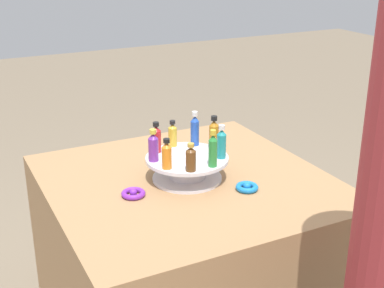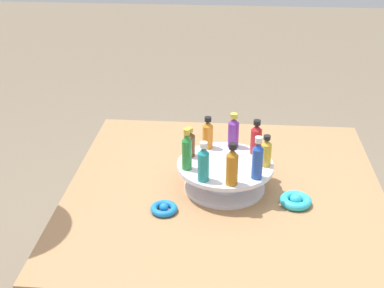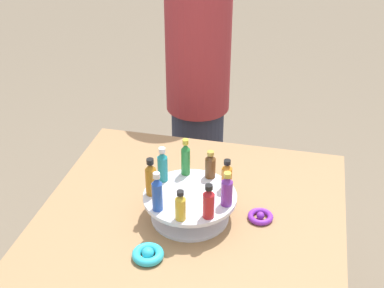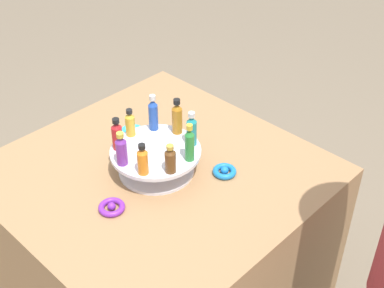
{
  "view_description": "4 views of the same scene",
  "coord_description": "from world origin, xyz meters",
  "px_view_note": "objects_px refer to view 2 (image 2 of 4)",
  "views": [
    {
      "loc": [
        1.52,
        -0.74,
        1.52
      ],
      "look_at": [
        0.03,
        0.01,
        0.87
      ],
      "focal_mm": 50.0,
      "sensor_mm": 36.0,
      "label": 1
    },
    {
      "loc": [
        -0.02,
        1.38,
        1.57
      ],
      "look_at": [
        0.1,
        0.02,
        0.89
      ],
      "focal_mm": 50.0,
      "sensor_mm": 36.0,
      "label": 2
    },
    {
      "loc": [
        -1.27,
        -0.3,
        1.78
      ],
      "look_at": [
        0.16,
        0.03,
        0.9
      ],
      "focal_mm": 50.0,
      "sensor_mm": 36.0,
      "label": 3
    },
    {
      "loc": [
        1.01,
        -0.87,
        1.81
      ],
      "look_at": [
        0.13,
        0.03,
        0.9
      ],
      "focal_mm": 50.0,
      "sensor_mm": 36.0,
      "label": 4
    }
  ],
  "objects_px": {
    "bottle_purple": "(233,131)",
    "bottle_blue": "(258,159)",
    "bottle_red": "(256,138)",
    "bottle_green": "(187,151)",
    "bottle_gold": "(266,152)",
    "bottle_brown": "(189,143)",
    "bottle_teal": "(203,163)",
    "ribbon_bow_purple": "(215,152)",
    "bottle_orange": "(208,134)",
    "bottle_amber": "(232,166)",
    "ribbon_bow_teal": "(296,200)",
    "display_stand": "(225,174)",
    "ribbon_bow_blue": "(164,209)"
  },
  "relations": [
    {
      "from": "bottle_red",
      "to": "bottle_orange",
      "type": "bearing_deg",
      "value": -10.16
    },
    {
      "from": "bottle_green",
      "to": "bottle_blue",
      "type": "bearing_deg",
      "value": 169.84
    },
    {
      "from": "bottle_red",
      "to": "bottle_green",
      "type": "height_order",
      "value": "bottle_green"
    },
    {
      "from": "bottle_green",
      "to": "bottle_blue",
      "type": "distance_m",
      "value": 0.2
    },
    {
      "from": "bottle_purple",
      "to": "bottle_green",
      "type": "distance_m",
      "value": 0.2
    },
    {
      "from": "bottle_gold",
      "to": "bottle_brown",
      "type": "xyz_separation_m",
      "value": [
        0.23,
        -0.04,
        -0.0
      ]
    },
    {
      "from": "bottle_red",
      "to": "display_stand",
      "type": "bearing_deg",
      "value": 39.84
    },
    {
      "from": "bottle_orange",
      "to": "bottle_amber",
      "type": "xyz_separation_m",
      "value": [
        -0.08,
        0.22,
        0.01
      ]
    },
    {
      "from": "bottle_brown",
      "to": "bottle_teal",
      "type": "height_order",
      "value": "bottle_teal"
    },
    {
      "from": "ribbon_bow_blue",
      "to": "ribbon_bow_teal",
      "type": "height_order",
      "value": "ribbon_bow_teal"
    },
    {
      "from": "bottle_red",
      "to": "bottle_amber",
      "type": "bearing_deg",
      "value": 69.84
    },
    {
      "from": "bottle_purple",
      "to": "bottle_red",
      "type": "bearing_deg",
      "value": 149.84
    },
    {
      "from": "bottle_brown",
      "to": "bottle_teal",
      "type": "distance_m",
      "value": 0.15
    },
    {
      "from": "bottle_gold",
      "to": "bottle_brown",
      "type": "distance_m",
      "value": 0.23
    },
    {
      "from": "bottle_red",
      "to": "bottle_purple",
      "type": "relative_size",
      "value": 0.98
    },
    {
      "from": "bottle_brown",
      "to": "bottle_blue",
      "type": "distance_m",
      "value": 0.23
    },
    {
      "from": "bottle_blue",
      "to": "bottle_gold",
      "type": "bearing_deg",
      "value": -110.16
    },
    {
      "from": "bottle_amber",
      "to": "bottle_blue",
      "type": "xyz_separation_m",
      "value": [
        -0.07,
        -0.04,
        0.0
      ]
    },
    {
      "from": "bottle_brown",
      "to": "display_stand",
      "type": "bearing_deg",
      "value": 159.84
    },
    {
      "from": "bottle_blue",
      "to": "ribbon_bow_purple",
      "type": "bearing_deg",
      "value": -66.09
    },
    {
      "from": "display_stand",
      "to": "bottle_brown",
      "type": "relative_size",
      "value": 3.04
    },
    {
      "from": "bottle_blue",
      "to": "ribbon_bow_teal",
      "type": "relative_size",
      "value": 1.4
    },
    {
      "from": "bottle_red",
      "to": "bottle_blue",
      "type": "relative_size",
      "value": 0.86
    },
    {
      "from": "bottle_orange",
      "to": "bottle_green",
      "type": "bearing_deg",
      "value": 69.84
    },
    {
      "from": "bottle_teal",
      "to": "bottle_amber",
      "type": "distance_m",
      "value": 0.08
    },
    {
      "from": "bottle_blue",
      "to": "bottle_brown",
      "type": "bearing_deg",
      "value": -30.16
    },
    {
      "from": "bottle_amber",
      "to": "bottle_blue",
      "type": "height_order",
      "value": "bottle_blue"
    },
    {
      "from": "bottle_blue",
      "to": "bottle_amber",
      "type": "bearing_deg",
      "value": 29.84
    },
    {
      "from": "bottle_gold",
      "to": "bottle_blue",
      "type": "bearing_deg",
      "value": 69.84
    },
    {
      "from": "bottle_brown",
      "to": "bottle_purple",
      "type": "bearing_deg",
      "value": -150.16
    },
    {
      "from": "bottle_red",
      "to": "bottle_amber",
      "type": "relative_size",
      "value": 0.88
    },
    {
      "from": "bottle_amber",
      "to": "ribbon_bow_teal",
      "type": "height_order",
      "value": "bottle_amber"
    },
    {
      "from": "bottle_amber",
      "to": "ribbon_bow_teal",
      "type": "bearing_deg",
      "value": -167.21
    },
    {
      "from": "bottle_brown",
      "to": "ribbon_bow_purple",
      "type": "xyz_separation_m",
      "value": [
        -0.07,
        -0.17,
        -0.12
      ]
    },
    {
      "from": "bottle_gold",
      "to": "bottle_blue",
      "type": "distance_m",
      "value": 0.08
    },
    {
      "from": "bottle_blue",
      "to": "ribbon_bow_purple",
      "type": "xyz_separation_m",
      "value": [
        0.13,
        -0.29,
        -0.13
      ]
    },
    {
      "from": "display_stand",
      "to": "bottle_amber",
      "type": "height_order",
      "value": "bottle_amber"
    },
    {
      "from": "bottle_gold",
      "to": "bottle_teal",
      "type": "distance_m",
      "value": 0.2
    },
    {
      "from": "ribbon_bow_purple",
      "to": "bottle_orange",
      "type": "bearing_deg",
      "value": 80.34
    },
    {
      "from": "bottle_amber",
      "to": "ribbon_bow_teal",
      "type": "relative_size",
      "value": 1.37
    },
    {
      "from": "display_stand",
      "to": "bottle_amber",
      "type": "xyz_separation_m",
      "value": [
        -0.02,
        0.11,
        0.09
      ]
    },
    {
      "from": "bottle_green",
      "to": "ribbon_bow_purple",
      "type": "xyz_separation_m",
      "value": [
        -0.07,
        -0.25,
        -0.13
      ]
    },
    {
      "from": "bottle_red",
      "to": "bottle_blue",
      "type": "distance_m",
      "value": 0.15
    },
    {
      "from": "bottle_green",
      "to": "ribbon_bow_purple",
      "type": "bearing_deg",
      "value": -105.63
    },
    {
      "from": "ribbon_bow_purple",
      "to": "bottle_red",
      "type": "bearing_deg",
      "value": 132.79
    },
    {
      "from": "bottle_red",
      "to": "bottle_brown",
      "type": "relative_size",
      "value": 1.16
    },
    {
      "from": "bottle_amber",
      "to": "bottle_blue",
      "type": "distance_m",
      "value": 0.08
    },
    {
      "from": "bottle_green",
      "to": "ribbon_bow_teal",
      "type": "relative_size",
      "value": 1.4
    },
    {
      "from": "bottle_amber",
      "to": "display_stand",
      "type": "bearing_deg",
      "value": -80.16
    },
    {
      "from": "bottle_purple",
      "to": "bottle_blue",
      "type": "bearing_deg",
      "value": 109.84
    }
  ]
}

